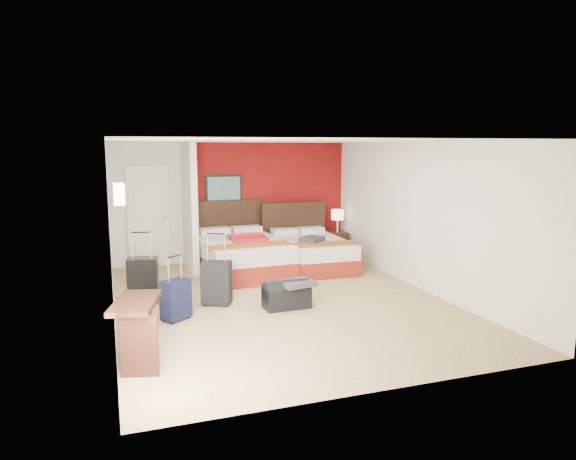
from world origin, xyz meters
name	(u,v)px	position (x,y,z in m)	size (l,w,h in m)	color
ground	(281,301)	(0.00, 0.00, 0.00)	(6.50, 6.50, 0.00)	tan
room_walls	(177,215)	(-1.40, 1.42, 1.26)	(5.02, 6.52, 2.50)	silver
red_accent_panel	(267,201)	(0.75, 3.23, 1.25)	(3.50, 0.04, 2.50)	maroon
partition_wall	(190,207)	(-1.00, 2.61, 1.25)	(0.12, 1.20, 2.50)	silver
entry_door	(148,216)	(-1.75, 3.20, 1.02)	(0.82, 0.06, 2.05)	silver
bed_left	(241,257)	(-0.14, 2.01, 0.33)	(1.53, 2.18, 0.65)	silver
bed_right	(311,254)	(1.28, 1.98, 0.29)	(1.36, 1.94, 0.58)	silver
red_suitcase_open	(247,238)	(-0.04, 1.91, 0.71)	(0.61, 0.84, 0.11)	red
jacket_bundle	(312,240)	(1.18, 1.68, 0.63)	(0.44, 0.35, 0.11)	#38393D
nightstand	(337,244)	(2.23, 2.79, 0.28)	(0.40, 0.40, 0.56)	#311F10
table_lamp	(338,221)	(2.23, 2.79, 0.80)	(0.28, 0.28, 0.49)	white
suitcase_black	(143,281)	(-2.05, 0.62, 0.34)	(0.46, 0.29, 0.69)	black
suitcase_charcoal	(217,284)	(-0.99, 0.15, 0.33)	(0.44, 0.27, 0.65)	black
suitcase_navy	(176,301)	(-1.67, -0.38, 0.28)	(0.40, 0.24, 0.55)	black
duffel_bag	(286,297)	(-0.02, -0.34, 0.17)	(0.69, 0.37, 0.35)	black
jacket_draped	(297,283)	(0.13, -0.39, 0.38)	(0.50, 0.42, 0.07)	#3E3E43
desk	(137,332)	(-2.27, -1.74, 0.37)	(0.44, 0.88, 0.74)	black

